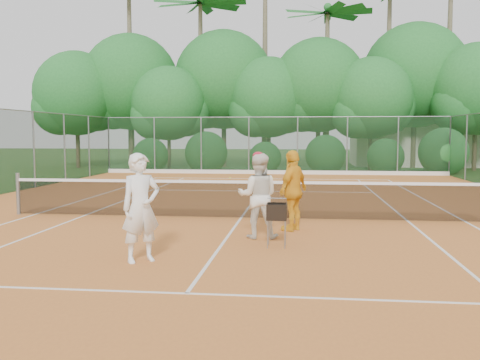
% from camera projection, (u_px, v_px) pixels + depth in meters
% --- Properties ---
extents(ground, '(120.00, 120.00, 0.00)m').
position_uv_depth(ground, '(241.00, 219.00, 13.49)').
color(ground, '#244418').
rests_on(ground, ground).
extents(clay_court, '(18.00, 36.00, 0.02)m').
position_uv_depth(clay_court, '(241.00, 219.00, 13.49)').
color(clay_court, '#CA732E').
rests_on(clay_court, ground).
extents(club_building, '(8.00, 5.00, 3.00)m').
position_uv_depth(club_building, '(413.00, 143.00, 36.08)').
color(club_building, beige).
rests_on(club_building, ground).
extents(tennis_net, '(11.97, 0.10, 1.10)m').
position_uv_depth(tennis_net, '(241.00, 198.00, 13.44)').
color(tennis_net, gray).
rests_on(tennis_net, clay_court).
extents(player_white, '(0.79, 0.75, 1.82)m').
position_uv_depth(player_white, '(141.00, 208.00, 8.87)').
color(player_white, white).
rests_on(player_white, clay_court).
extents(player_center_grp, '(0.86, 0.68, 1.77)m').
position_uv_depth(player_center_grp, '(258.00, 195.00, 10.91)').
color(player_center_grp, white).
rests_on(player_center_grp, clay_court).
extents(player_yellow, '(0.88, 1.12, 1.78)m').
position_uv_depth(player_yellow, '(293.00, 190.00, 11.75)').
color(player_yellow, yellow).
rests_on(player_yellow, clay_court).
extents(ball_hopper, '(0.36, 0.36, 0.82)m').
position_uv_depth(ball_hopper, '(277.00, 213.00, 10.06)').
color(ball_hopper, gray).
rests_on(ball_hopper, clay_court).
extents(stray_ball_a, '(0.07, 0.07, 0.07)m').
position_uv_depth(stray_ball_a, '(267.00, 184.00, 22.28)').
color(stray_ball_a, yellow).
rests_on(stray_ball_a, clay_court).
extents(stray_ball_b, '(0.07, 0.07, 0.07)m').
position_uv_depth(stray_ball_b, '(230.00, 178.00, 25.49)').
color(stray_ball_b, '#CCDE33').
rests_on(stray_ball_b, clay_court).
extents(stray_ball_c, '(0.07, 0.07, 0.07)m').
position_uv_depth(stray_ball_c, '(273.00, 178.00, 25.18)').
color(stray_ball_c, gold).
rests_on(stray_ball_c, clay_court).
extents(court_markings, '(11.03, 23.83, 0.01)m').
position_uv_depth(court_markings, '(241.00, 218.00, 13.49)').
color(court_markings, white).
rests_on(court_markings, clay_court).
extents(fence_back, '(18.07, 0.07, 3.00)m').
position_uv_depth(fence_back, '(273.00, 146.00, 28.20)').
color(fence_back, '#19381E').
rests_on(fence_back, clay_court).
extents(tropical_treeline, '(32.10, 8.49, 15.03)m').
position_uv_depth(tropical_treeline, '(301.00, 85.00, 32.89)').
color(tropical_treeline, brown).
rests_on(tropical_treeline, ground).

